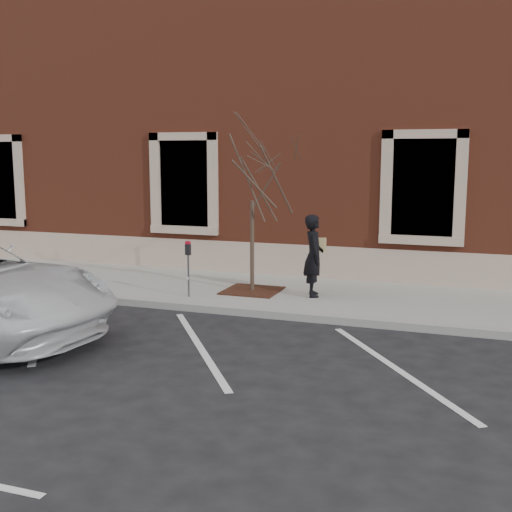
% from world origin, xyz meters
% --- Properties ---
extents(ground, '(120.00, 120.00, 0.00)m').
position_xyz_m(ground, '(0.00, 0.00, 0.00)').
color(ground, '#28282B').
rests_on(ground, ground).
extents(sidewalk_near, '(40.00, 3.50, 0.15)m').
position_xyz_m(sidewalk_near, '(0.00, 1.75, 0.07)').
color(sidewalk_near, '#98978F').
rests_on(sidewalk_near, ground).
extents(curb_near, '(40.00, 0.12, 0.15)m').
position_xyz_m(curb_near, '(0.00, -0.05, 0.07)').
color(curb_near, '#9E9E99').
rests_on(curb_near, ground).
extents(parking_stripes, '(28.00, 4.40, 0.01)m').
position_xyz_m(parking_stripes, '(0.00, -2.20, 0.00)').
color(parking_stripes, silver).
rests_on(parking_stripes, ground).
extents(building_civic, '(40.00, 8.62, 8.00)m').
position_xyz_m(building_civic, '(0.00, 7.74, 4.00)').
color(building_civic, brown).
rests_on(building_civic, ground).
extents(man, '(0.61, 0.74, 1.75)m').
position_xyz_m(man, '(0.98, 1.50, 1.02)').
color(man, black).
rests_on(man, sidewalk_near).
extents(parking_meter, '(0.11, 0.08, 1.19)m').
position_xyz_m(parking_meter, '(-1.50, 0.53, 0.98)').
color(parking_meter, '#595B60').
rests_on(parking_meter, sidewalk_near).
extents(tree_grate, '(1.20, 1.20, 0.03)m').
position_xyz_m(tree_grate, '(-0.41, 1.51, 0.16)').
color(tree_grate, '#432015').
rests_on(tree_grate, sidewalk_near).
extents(sapling, '(2.19, 2.19, 3.66)m').
position_xyz_m(sapling, '(-0.41, 1.51, 2.71)').
color(sapling, '#46372A').
rests_on(sapling, sidewalk_near).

